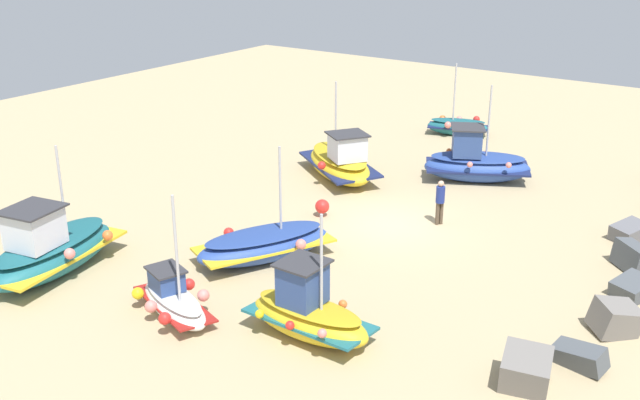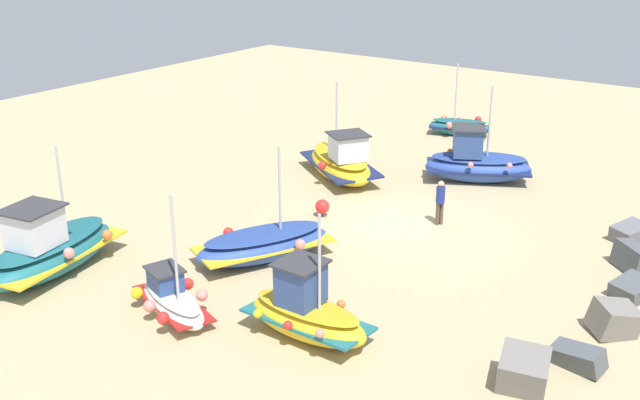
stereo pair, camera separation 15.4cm
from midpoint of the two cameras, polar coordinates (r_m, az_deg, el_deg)
name	(u,v)px [view 2 (the right image)]	position (r m, az deg, el deg)	size (l,w,h in m)	color
ground_plane	(393,225)	(27.19, 5.73, -1.89)	(58.93, 58.93, 0.00)	tan
fishing_boat_0	(172,299)	(21.38, -11.07, -7.47)	(2.19, 3.40, 3.74)	white
fishing_boat_1	(50,249)	(24.65, -19.75, -3.55)	(5.17, 2.81, 3.95)	#1E6670
fishing_boat_2	(306,313)	(19.84, -0.83, -8.60)	(1.92, 3.62, 3.64)	gold
fishing_boat_3	(459,126)	(38.87, 10.71, 5.55)	(2.05, 3.27, 3.70)	#1E6670
fishing_boat_4	(477,163)	(32.01, 12.01, 2.78)	(3.60, 4.73, 4.15)	#2D4C9E
fishing_boat_5	(341,162)	(31.72, 1.76, 2.93)	(4.40, 5.11, 4.10)	gold
fishing_boat_6	(264,244)	(24.25, -4.15, -3.39)	(4.92, 3.65, 3.76)	#2D4C9E
person_walking	(440,200)	(27.10, 9.34, 0.03)	(0.32, 0.32, 1.67)	brown
breakwater_rocks	(626,269)	(24.65, 22.55, -4.88)	(23.01, 2.69, 1.36)	#4C5156
mooring_buoy_0	(322,207)	(27.67, 0.34, -0.50)	(0.53, 0.53, 0.66)	#3F3F42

